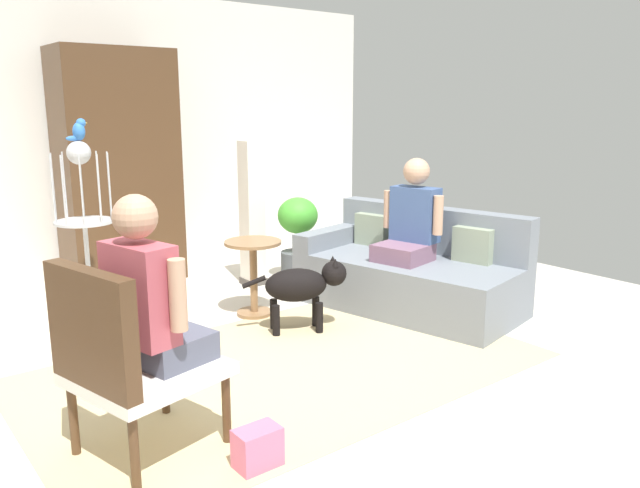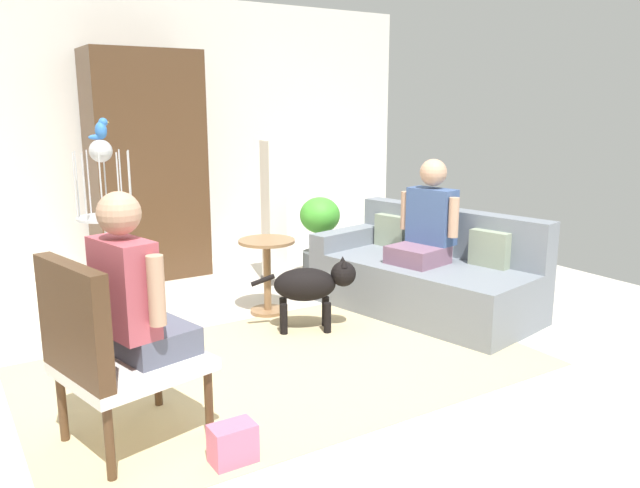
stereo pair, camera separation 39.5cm
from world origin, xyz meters
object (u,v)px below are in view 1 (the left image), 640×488
object	(u,v)px
column_lamp	(252,215)
couch	(410,273)
person_on_armchair	(148,298)
round_end_table	(253,269)
dog	(303,285)
person_on_couch	(411,220)
armoire_cabinet	(118,168)
handbag	(258,448)
bird_cage_stand	(85,223)
parrot	(79,130)
potted_plant	(298,235)
armchair	(122,355)

from	to	relation	value
column_lamp	couch	bearing A→B (deg)	-63.97
person_on_armchair	couch	bearing A→B (deg)	16.90
round_end_table	couch	bearing A→B (deg)	-27.96
person_on_armchair	column_lamp	xyz separation A→B (m)	(1.94, 2.17, -0.11)
dog	person_on_armchair	bearing A→B (deg)	-150.74
person_on_couch	armoire_cabinet	world-z (taller)	armoire_cabinet
column_lamp	handbag	distance (m)	3.16
person_on_armchair	bird_cage_stand	distance (m)	2.18
couch	parrot	world-z (taller)	parrot
person_on_couch	couch	bearing A→B (deg)	40.59
person_on_armchair	person_on_couch	bearing A→B (deg)	16.46
potted_plant	column_lamp	distance (m)	0.50
armchair	column_lamp	distance (m)	3.05
round_end_table	handbag	size ratio (longest dim) A/B	2.86
handbag	person_on_couch	bearing A→B (deg)	28.32
dog	column_lamp	bearing A→B (deg)	73.61
dog	column_lamp	xyz separation A→B (m)	(0.38, 1.30, 0.31)
dog	handbag	distance (m)	1.85
round_end_table	armoire_cabinet	bearing A→B (deg)	104.81
person_on_armchair	bird_cage_stand	size ratio (longest dim) A/B	0.60
round_end_table	parrot	world-z (taller)	parrot
armchair	bird_cage_stand	distance (m)	2.26
armchair	bird_cage_stand	size ratio (longest dim) A/B	0.70
bird_cage_stand	armoire_cabinet	bearing A→B (deg)	55.01
person_on_couch	potted_plant	size ratio (longest dim) A/B	1.02
parrot	armoire_cabinet	distance (m)	1.15
armoire_cabinet	couch	bearing A→B (deg)	-54.82
armchair	bird_cage_stand	xyz separation A→B (m)	(0.56, 2.18, 0.23)
armchair	person_on_armchair	xyz separation A→B (m)	(0.16, 0.04, 0.23)
potted_plant	handbag	bearing A→B (deg)	-129.53
bird_cage_stand	parrot	xyz separation A→B (m)	(0.01, -0.00, 0.70)
round_end_table	column_lamp	xyz separation A→B (m)	(0.48, 0.77, 0.28)
bird_cage_stand	armchair	bearing A→B (deg)	-104.43
couch	person_on_armchair	distance (m)	2.77
armoire_cabinet	round_end_table	bearing A→B (deg)	-75.19
bird_cage_stand	potted_plant	xyz separation A→B (m)	(1.96, -0.11, -0.32)
dog	column_lamp	size ratio (longest dim) A/B	0.53
person_on_couch	armoire_cabinet	size ratio (longest dim) A/B	0.38
round_end_table	handbag	xyz separation A→B (m)	(-1.16, -1.87, -0.29)
dog	armoire_cabinet	size ratio (longest dim) A/B	0.33
person_on_armchair	bird_cage_stand	xyz separation A→B (m)	(0.40, 2.14, -0.00)
dog	bird_cage_stand	xyz separation A→B (m)	(-1.15, 1.27, 0.41)
armchair	handbag	world-z (taller)	armchair
armchair	person_on_armchair	world-z (taller)	person_on_armchair
couch	bird_cage_stand	distance (m)	2.63
person_on_couch	potted_plant	xyz separation A→B (m)	(-0.21, 1.27, -0.30)
potted_plant	person_on_armchair	bearing A→B (deg)	-139.23
potted_plant	dog	bearing A→B (deg)	-124.68
parrot	armchair	bearing A→B (deg)	-104.79
dog	parrot	world-z (taller)	parrot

